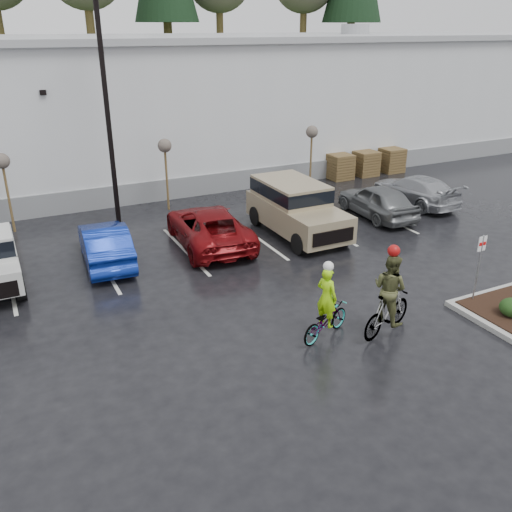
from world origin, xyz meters
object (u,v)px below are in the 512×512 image
sapling_west (3,165)px  cyclist_hivis (326,314)px  pallet_stack_c (391,160)px  car_far_silver (415,190)px  sapling_mid (165,150)px  sapling_east (312,135)px  car_red (209,227)px  fire_lane_sign (479,261)px  pallet_stack_b (365,163)px  suv_tan (298,210)px  cyclist_olive (388,302)px  car_blue (105,244)px  pallet_stack_a (340,167)px  car_grey (377,201)px  lamppost (104,83)px

sapling_west → cyclist_hivis: bearing=-61.1°
sapling_west → pallet_stack_c: size_ratio=2.37×
car_far_silver → cyclist_hivis: cyclist_hivis is taller
sapling_mid → cyclist_hivis: 12.54m
sapling_east → pallet_stack_c: (6.00, 1.00, -2.05)m
sapling_east → car_red: bearing=-147.1°
fire_lane_sign → pallet_stack_b: bearing=65.1°
suv_tan → car_far_silver: 7.03m
sapling_west → suv_tan: size_ratio=0.63×
sapling_mid → cyclist_olive: sapling_mid is taller
fire_lane_sign → cyclist_hivis: fire_lane_sign is taller
sapling_mid → car_blue: 6.46m
pallet_stack_c → car_red: car_red is taller
sapling_east → sapling_mid: bearing=180.0°
pallet_stack_b → pallet_stack_a: bearing=180.0°
car_red → cyclist_olive: 8.32m
car_grey → cyclist_olive: bearing=56.7°
sapling_west → car_red: bearing=-36.4°
sapling_mid → suv_tan: size_ratio=0.63×
pallet_stack_c → cyclist_olive: (-11.56, -13.92, 0.24)m
lamppost → sapling_west: 5.07m
car_far_silver → cyclist_olive: 12.18m
cyclist_hivis → cyclist_olive: size_ratio=0.86×
lamppost → car_blue: (-1.32, -3.80, -4.98)m
cyclist_olive → sapling_east: bearing=-41.0°
lamppost → sapling_west: lamppost is taller
pallet_stack_a → car_red: 11.53m
car_red → pallet_stack_a: bearing=-144.6°
car_blue → cyclist_olive: (5.76, -8.13, 0.21)m
pallet_stack_c → car_blue: (-17.32, -5.80, 0.03)m
sapling_west → sapling_east: 14.00m
suv_tan → lamppost: bearing=144.5°
lamppost → pallet_stack_b: (14.20, 2.00, -5.01)m
pallet_stack_b → cyclist_hivis: size_ratio=0.62×
fire_lane_sign → cyclist_olive: 3.40m
sapling_mid → car_blue: (-3.82, -4.80, -2.02)m
suv_tan → cyclist_hivis: cyclist_hivis is taller
car_grey → cyclist_olive: (-5.87, -7.91, 0.19)m
lamppost → car_red: bearing=-56.3°
car_blue → suv_tan: bearing=-180.0°
sapling_mid → pallet_stack_a: (10.00, 1.00, -2.05)m
sapling_mid → car_far_silver: size_ratio=0.69×
sapling_west → sapling_mid: size_ratio=1.00×
car_blue → cyclist_hivis: cyclist_hivis is taller
sapling_east → cyclist_olive: sapling_east is taller
lamppost → car_grey: 12.12m
suv_tan → car_grey: suv_tan is taller
lamppost → cyclist_olive: (4.44, -11.92, -4.77)m
car_grey → cyclist_olive: size_ratio=1.66×
suv_tan → cyclist_hivis: (-3.26, -7.02, -0.35)m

